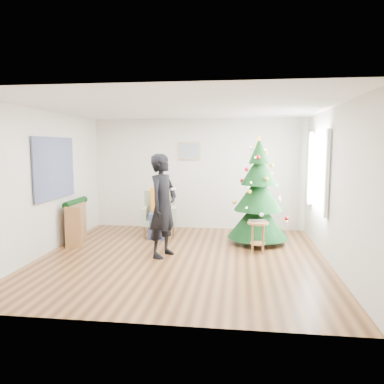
# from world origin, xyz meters

# --- Properties ---
(floor) EXTENTS (5.00, 5.00, 0.00)m
(floor) POSITION_xyz_m (0.00, 0.00, 0.00)
(floor) COLOR brown
(floor) RESTS_ON ground
(ceiling) EXTENTS (5.00, 5.00, 0.00)m
(ceiling) POSITION_xyz_m (0.00, 0.00, 2.60)
(ceiling) COLOR white
(ceiling) RESTS_ON wall_back
(wall_back) EXTENTS (5.00, 0.00, 5.00)m
(wall_back) POSITION_xyz_m (0.00, 2.50, 1.30)
(wall_back) COLOR silver
(wall_back) RESTS_ON floor
(wall_front) EXTENTS (5.00, 0.00, 5.00)m
(wall_front) POSITION_xyz_m (0.00, -2.50, 1.30)
(wall_front) COLOR silver
(wall_front) RESTS_ON floor
(wall_left) EXTENTS (0.00, 5.00, 5.00)m
(wall_left) POSITION_xyz_m (-2.50, 0.00, 1.30)
(wall_left) COLOR silver
(wall_left) RESTS_ON floor
(wall_right) EXTENTS (0.00, 5.00, 5.00)m
(wall_right) POSITION_xyz_m (2.50, 0.00, 1.30)
(wall_right) COLOR silver
(wall_right) RESTS_ON floor
(window_panel) EXTENTS (0.04, 1.30, 1.40)m
(window_panel) POSITION_xyz_m (2.47, 1.00, 1.50)
(window_panel) COLOR white
(window_panel) RESTS_ON wall_right
(curtains) EXTENTS (0.05, 1.75, 1.50)m
(curtains) POSITION_xyz_m (2.44, 1.00, 1.50)
(curtains) COLOR white
(curtains) RESTS_ON wall_right
(christmas_tree) EXTENTS (1.21, 1.21, 2.20)m
(christmas_tree) POSITION_xyz_m (1.36, 1.23, 0.99)
(christmas_tree) COLOR #3F2816
(christmas_tree) RESTS_ON floor
(stool) EXTENTS (0.39, 0.39, 0.58)m
(stool) POSITION_xyz_m (1.33, 0.51, 0.30)
(stool) COLOR brown
(stool) RESTS_ON floor
(laptop) EXTENTS (0.35, 0.26, 0.03)m
(laptop) POSITION_xyz_m (1.33, 0.51, 0.59)
(laptop) COLOR silver
(laptop) RESTS_ON stool
(armchair) EXTENTS (0.81, 0.77, 0.98)m
(armchair) POSITION_xyz_m (-0.74, 1.54, 0.36)
(armchair) COLOR gray
(armchair) RESTS_ON floor
(seated_person) EXTENTS (0.45, 0.62, 1.29)m
(seated_person) POSITION_xyz_m (-0.73, 1.49, 0.66)
(seated_person) COLOR navy
(seated_person) RESTS_ON armchair
(standing_man) EXTENTS (0.65, 0.78, 1.83)m
(standing_man) POSITION_xyz_m (-0.35, 0.07, 0.91)
(standing_man) COLOR black
(standing_man) RESTS_ON floor
(game_controller) EXTENTS (0.08, 0.13, 0.04)m
(game_controller) POSITION_xyz_m (-0.15, 0.04, 1.22)
(game_controller) COLOR white
(game_controller) RESTS_ON standing_man
(console) EXTENTS (0.59, 1.04, 0.80)m
(console) POSITION_xyz_m (-2.33, 0.85, 0.40)
(console) COLOR brown
(console) RESTS_ON floor
(garland) EXTENTS (0.14, 0.90, 0.14)m
(garland) POSITION_xyz_m (-2.33, 0.85, 0.82)
(garland) COLOR black
(garland) RESTS_ON console
(tapestry) EXTENTS (0.03, 1.50, 1.15)m
(tapestry) POSITION_xyz_m (-2.46, 0.30, 1.55)
(tapestry) COLOR black
(tapestry) RESTS_ON wall_left
(framed_picture) EXTENTS (0.52, 0.05, 0.42)m
(framed_picture) POSITION_xyz_m (-0.20, 2.46, 1.85)
(framed_picture) COLOR tan
(framed_picture) RESTS_ON wall_back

